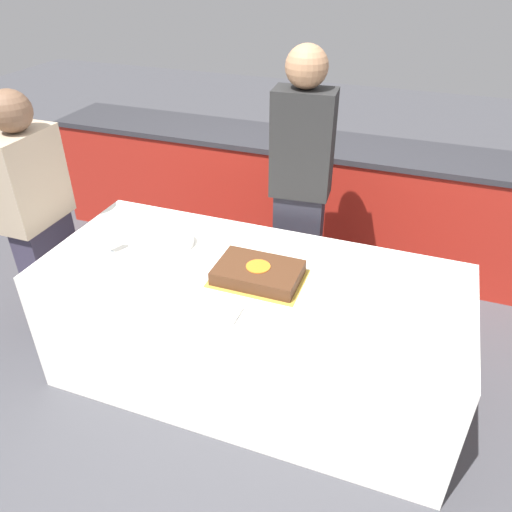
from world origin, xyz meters
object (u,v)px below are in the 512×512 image
object	(u,v)px
plate_stack	(172,241)
person_cutting_cake	(300,189)
cake	(258,273)
wine_glass	(104,233)
person_seated_left	(39,221)

from	to	relation	value
plate_stack	person_cutting_cake	bearing A→B (deg)	46.41
cake	wine_glass	bearing A→B (deg)	-175.84
plate_stack	wine_glass	bearing A→B (deg)	-143.57
person_seated_left	cake	bearing A→B (deg)	-92.00
wine_glass	person_seated_left	bearing A→B (deg)	168.40
cake	wine_glass	size ratio (longest dim) A/B	2.29
cake	person_cutting_cake	xyz separation A→B (m)	(0.00, 0.73, 0.13)
cake	person_cutting_cake	world-z (taller)	person_cutting_cake
plate_stack	wine_glass	size ratio (longest dim) A/B	1.20
cake	plate_stack	xyz separation A→B (m)	(-0.56, 0.15, -0.01)
wine_glass	cake	bearing A→B (deg)	4.16
cake	person_cutting_cake	size ratio (longest dim) A/B	0.26
person_cutting_cake	cake	bearing A→B (deg)	85.13
cake	wine_glass	world-z (taller)	wine_glass
plate_stack	person_cutting_cake	xyz separation A→B (m)	(0.56, 0.59, 0.14)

